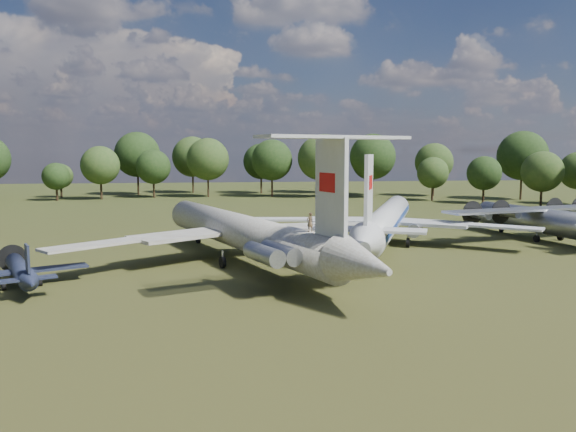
{
  "coord_description": "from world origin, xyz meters",
  "views": [
    {
      "loc": [
        0.19,
        -59.07,
        11.88
      ],
      "look_at": [
        7.52,
        -1.07,
        5.0
      ],
      "focal_mm": 35.0,
      "sensor_mm": 36.0,
      "label": 1
    }
  ],
  "objects": [
    {
      "name": "ground",
      "position": [
        0.0,
        0.0,
        0.0
      ],
      "size": [
        300.0,
        300.0,
        0.0
      ],
      "primitive_type": "plane",
      "color": "#1F3913",
      "rests_on": "ground"
    },
    {
      "name": "il62_airliner",
      "position": [
        2.67,
        0.08,
        2.54
      ],
      "size": [
        56.01,
        62.81,
        5.09
      ],
      "primitive_type": null,
      "rotation": [
        0.0,
        0.0,
        0.37
      ],
      "color": "beige",
      "rests_on": "ground"
    },
    {
      "name": "tu104_jet",
      "position": [
        21.09,
        8.55,
        2.43
      ],
      "size": [
        52.41,
        58.87,
        4.85
      ],
      "primitive_type": null,
      "rotation": [
        0.0,
        0.0,
        -0.4
      ],
      "color": "silver",
      "rests_on": "ground"
    },
    {
      "name": "an12_transport",
      "position": [
        42.95,
        9.41,
        2.13
      ],
      "size": [
        35.79,
        38.28,
        4.25
      ],
      "primitive_type": null,
      "rotation": [
        0.0,
        0.0,
        0.24
      ],
      "color": "#9D9FA4",
      "rests_on": "ground"
    },
    {
      "name": "small_prop_west",
      "position": [
        -16.82,
        -8.82,
        1.12
      ],
      "size": [
        16.58,
        18.58,
        2.24
      ],
      "primitive_type": null,
      "rotation": [
        0.0,
        0.0,
        0.43
      ],
      "color": "#151B31",
      "rests_on": "ground"
    },
    {
      "name": "person_on_il62",
      "position": [
        7.85,
        -13.18,
        5.9
      ],
      "size": [
        0.71,
        0.61,
        1.64
      ],
      "primitive_type": "imported",
      "rotation": [
        0.0,
        0.0,
        3.6
      ],
      "color": "olive",
      "rests_on": "il62_airliner"
    }
  ]
}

